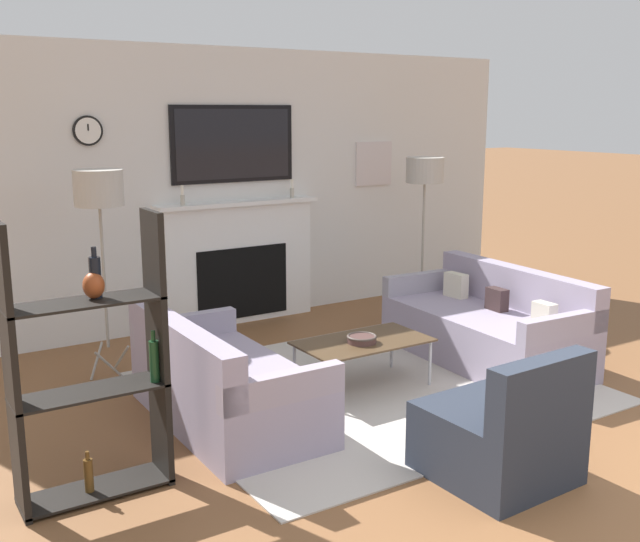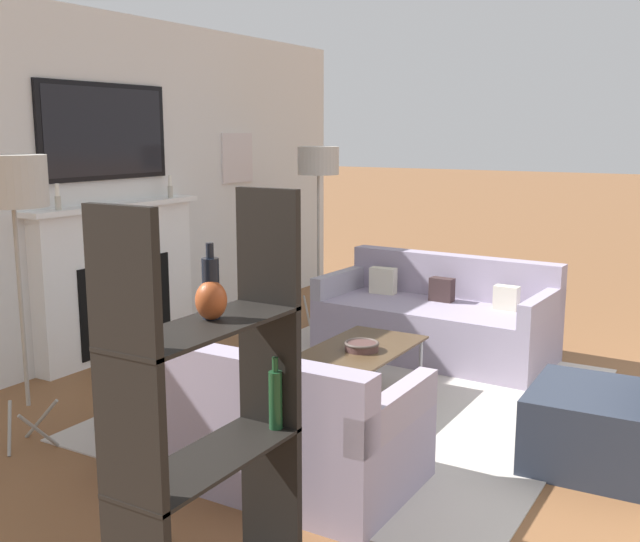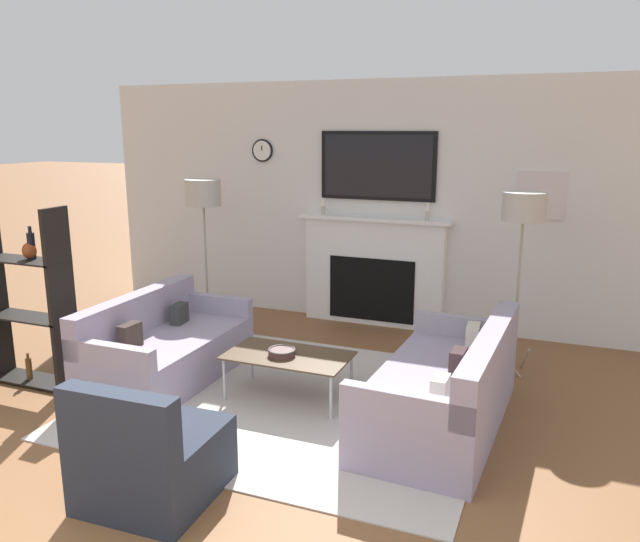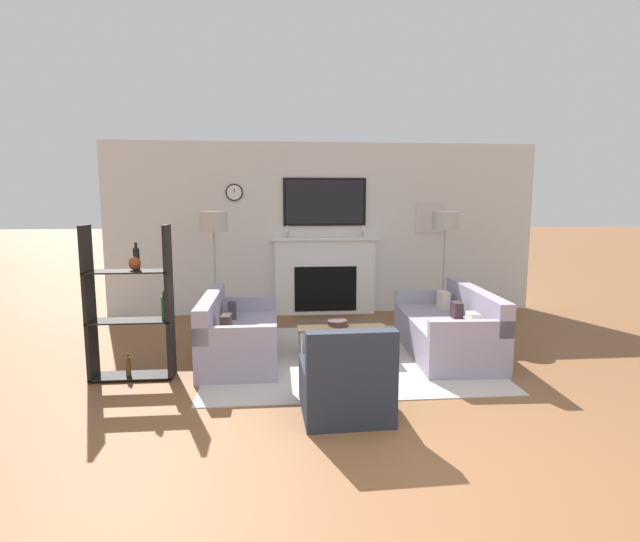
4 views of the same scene
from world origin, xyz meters
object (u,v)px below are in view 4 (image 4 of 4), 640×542
object	(u,v)px
armchair	(346,385)
floor_lamp_left	(214,223)
decorative_bowl	(337,322)
floor_lamp_right	(445,222)
couch_right	(449,330)
coffee_table	(340,326)
couch_left	(237,337)
shelf_unit	(131,306)

from	to	relation	value
armchair	floor_lamp_left	xyz separation A→B (m)	(-1.40, 2.91, 1.23)
decorative_bowl	floor_lamp_right	distance (m)	2.42
couch_right	floor_lamp_left	xyz separation A→B (m)	(-2.86, 1.33, 1.21)
floor_lamp_left	coffee_table	bearing A→B (deg)	-39.67
couch_left	coffee_table	size ratio (longest dim) A/B	1.61
couch_left	coffee_table	xyz separation A→B (m)	(1.19, 0.03, 0.09)
decorative_bowl	shelf_unit	bearing A→B (deg)	-167.07
coffee_table	couch_right	bearing A→B (deg)	-1.20
shelf_unit	armchair	bearing A→B (deg)	-27.96
armchair	coffee_table	bearing A→B (deg)	83.96
floor_lamp_right	shelf_unit	bearing A→B (deg)	-154.62
couch_left	decorative_bowl	world-z (taller)	couch_left
coffee_table	shelf_unit	world-z (taller)	shelf_unit
armchair	floor_lamp_left	size ratio (longest dim) A/B	0.48
couch_right	shelf_unit	size ratio (longest dim) A/B	1.18
couch_left	coffee_table	world-z (taller)	couch_left
couch_left	couch_right	xyz separation A→B (m)	(2.48, -0.00, 0.01)
couch_right	floor_lamp_right	xyz separation A→B (m)	(0.38, 1.33, 1.21)
couch_left	couch_right	bearing A→B (deg)	-0.02
decorative_bowl	floor_lamp_right	world-z (taller)	floor_lamp_right
couch_left	floor_lamp_left	size ratio (longest dim) A/B	0.97
couch_right	shelf_unit	world-z (taller)	shelf_unit
armchair	coffee_table	size ratio (longest dim) A/B	0.79
armchair	shelf_unit	bearing A→B (deg)	152.04
decorative_bowl	couch_left	bearing A→B (deg)	179.42
floor_lamp_left	shelf_unit	bearing A→B (deg)	-108.89
couch_left	shelf_unit	size ratio (longest dim) A/B	1.04
couch_left	floor_lamp_right	bearing A→B (deg)	24.88
floor_lamp_right	decorative_bowl	bearing A→B (deg)	-141.93
armchair	floor_lamp_right	xyz separation A→B (m)	(1.84, 2.91, 1.23)
floor_lamp_right	shelf_unit	distance (m)	4.34
couch_left	floor_lamp_right	world-z (taller)	floor_lamp_right
couch_left	coffee_table	distance (m)	1.20
couch_right	coffee_table	bearing A→B (deg)	178.80
floor_lamp_left	shelf_unit	distance (m)	2.07
couch_right	coffee_table	xyz separation A→B (m)	(-1.29, 0.03, 0.08)
couch_left	shelf_unit	world-z (taller)	shelf_unit
decorative_bowl	couch_right	bearing A→B (deg)	0.46
armchair	couch_left	bearing A→B (deg)	122.85
shelf_unit	floor_lamp_left	bearing A→B (deg)	71.11
couch_left	floor_lamp_left	world-z (taller)	floor_lamp_left
floor_lamp_left	floor_lamp_right	size ratio (longest dim) A/B	1.01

